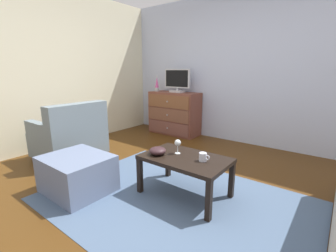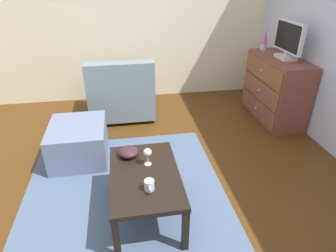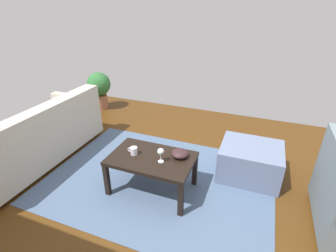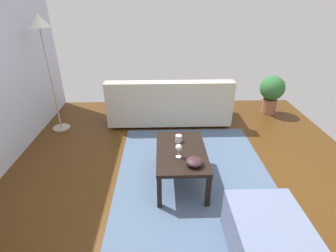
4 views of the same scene
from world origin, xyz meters
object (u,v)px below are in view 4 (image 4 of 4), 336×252
object	(u,v)px
potted_plant	(272,91)
wine_glass	(179,148)
mug	(179,138)
couch_large	(169,104)
coffee_table	(181,154)
bowl_decorative	(194,162)
ottoman	(267,236)
standing_lamp	(41,33)

from	to	relation	value
potted_plant	wine_glass	bearing A→B (deg)	137.90
wine_glass	mug	distance (m)	0.34
couch_large	potted_plant	size ratio (longest dim) A/B	2.84
coffee_table	potted_plant	distance (m)	2.64
wine_glass	bowl_decorative	distance (m)	0.23
potted_plant	coffee_table	bearing A→B (deg)	136.74
couch_large	potted_plant	bearing A→B (deg)	-82.20
coffee_table	ottoman	xyz separation A→B (m)	(-0.99, -0.65, -0.17)
ottoman	bowl_decorative	bearing A→B (deg)	37.16
wine_glass	mug	bearing A→B (deg)	-4.14
wine_glass	standing_lamp	world-z (taller)	standing_lamp
coffee_table	mug	distance (m)	0.22
wine_glass	standing_lamp	size ratio (longest dim) A/B	0.09
couch_large	ottoman	distance (m)	2.75
wine_glass	standing_lamp	bearing A→B (deg)	50.48
couch_large	standing_lamp	distance (m)	2.21
couch_large	bowl_decorative	bearing A→B (deg)	-174.24
coffee_table	standing_lamp	xyz separation A→B (m)	(1.42, 1.91, 1.15)
bowl_decorative	ottoman	distance (m)	0.93
couch_large	standing_lamp	xyz separation A→B (m)	(-0.25, 1.83, 1.21)
bowl_decorative	couch_large	xyz separation A→B (m)	(1.94, 0.20, -0.15)
coffee_table	potted_plant	xyz separation A→B (m)	(1.92, -1.81, 0.06)
ottoman	potted_plant	xyz separation A→B (m)	(2.91, -1.16, 0.23)
couch_large	ottoman	xyz separation A→B (m)	(-2.65, -0.73, -0.11)
coffee_table	bowl_decorative	world-z (taller)	bowl_decorative
coffee_table	mug	size ratio (longest dim) A/B	7.87
standing_lamp	potted_plant	bearing A→B (deg)	-82.23
potted_plant	standing_lamp	bearing A→B (deg)	97.77
coffee_table	wine_glass	xyz separation A→B (m)	(-0.12, 0.04, 0.17)
mug	couch_large	xyz separation A→B (m)	(1.46, 0.06, -0.16)
bowl_decorative	ottoman	xyz separation A→B (m)	(-0.71, -0.54, -0.27)
coffee_table	ottoman	distance (m)	1.19
ottoman	potted_plant	bearing A→B (deg)	-21.75
bowl_decorative	potted_plant	size ratio (longest dim) A/B	0.25
mug	wine_glass	bearing A→B (deg)	175.86
bowl_decorative	standing_lamp	distance (m)	2.84
potted_plant	ottoman	bearing A→B (deg)	158.25
wine_glass	couch_large	xyz separation A→B (m)	(1.79, 0.04, -0.23)
mug	ottoman	world-z (taller)	mug
standing_lamp	coffee_table	bearing A→B (deg)	-126.57
bowl_decorative	mug	bearing A→B (deg)	15.31
standing_lamp	potted_plant	size ratio (longest dim) A/B	2.47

